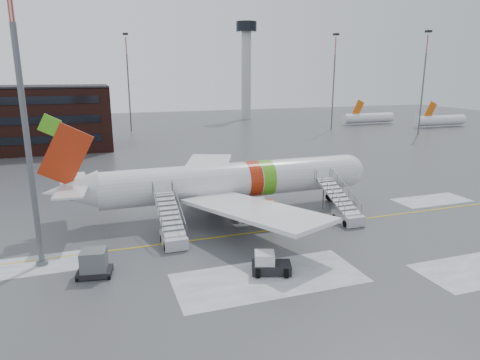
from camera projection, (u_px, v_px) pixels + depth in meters
name	position (u px, v px, depth m)	size (l,w,h in m)	color
ground	(286.00, 225.00, 42.62)	(260.00, 260.00, 0.00)	#494C4F
airliner	(226.00, 182.00, 45.65)	(35.03, 32.97, 11.18)	silver
airstair_fwd	(344.00, 211.00, 43.59)	(2.05, 7.70, 3.48)	#AAACB1
airstair_aft	(172.00, 231.00, 38.02)	(2.05, 7.70, 3.48)	#B2B5BA
pushback_tug	(269.00, 264.00, 32.17)	(3.27, 2.86, 1.67)	black
uld_container	(94.00, 264.00, 31.73)	(2.76, 2.21, 2.03)	black
light_mast_near	(24.00, 113.00, 30.89)	(1.20, 1.20, 22.91)	#595B60
control_tower	(246.00, 59.00, 134.60)	(6.40, 6.40, 30.00)	#B2B5BA
light_mast_far_ne	(334.00, 76.00, 109.34)	(1.20, 1.20, 24.25)	#595B60
light_mast_far_n	(128.00, 76.00, 108.22)	(1.20, 1.20, 24.25)	#595B60
light_mast_far_e	(424.00, 76.00, 101.56)	(1.20, 1.20, 24.25)	#595B60
distant_aircraft	(391.00, 126.00, 121.03)	(35.00, 18.00, 8.00)	#D8590C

